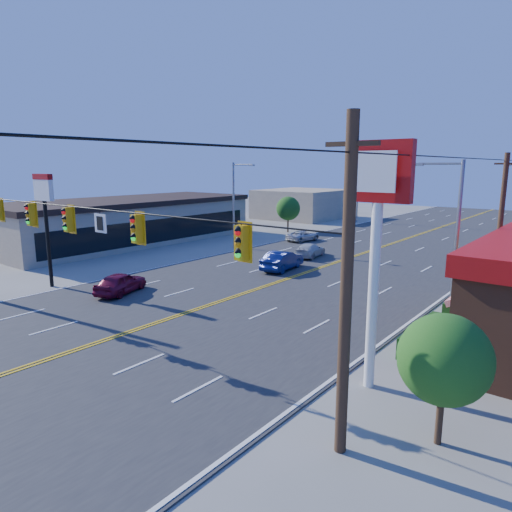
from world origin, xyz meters
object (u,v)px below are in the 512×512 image
Objects in this scene: car_magenta at (121,284)px; car_white at (310,251)px; car_blue at (282,261)px; kfc_pylon at (377,216)px; signal_span at (83,234)px; car_silver at (303,236)px; pizza_hut_sign at (45,206)px.

car_magenta is 17.15m from car_white.
car_white is at bearing -87.30° from car_blue.
kfc_pylon is 2.14× the size of car_white.
signal_span reaches higher than kfc_pylon.
car_blue is (-1.81, 17.07, -4.17)m from signal_span.
kfc_pylon is at bearing 135.14° from car_silver.
signal_span is at bearing 113.27° from car_silver.
signal_span is at bearing 87.26° from car_white.
car_magenta is 0.88× the size of car_blue.
car_magenta is (-16.94, 1.70, -5.40)m from kfc_pylon.
pizza_hut_sign is 25.93m from car_silver.
pizza_hut_sign is at bearing 56.70° from car_white.
kfc_pylon reaches higher than car_blue.
pizza_hut_sign is (-10.88, 4.00, 0.30)m from signal_span.
signal_span is 6.11× the size of car_white.
car_magenta reaches higher than car_silver.
car_silver is (-5.98, 12.25, -0.17)m from car_blue.
pizza_hut_sign is 20.77m from car_white.
kfc_pylon is 23.86m from car_white.
signal_span is 6.40× the size of car_magenta.
signal_span is at bearing 88.43° from car_blue.
car_blue is 5.61m from car_white.
signal_span reaches higher than car_magenta.
car_blue is (4.01, 11.37, 0.07)m from car_magenta.
car_blue is at bearing -128.47° from car_magenta.
car_magenta reaches higher than car_white.
pizza_hut_sign is at bearing 180.00° from kfc_pylon.
car_magenta is at bearing 18.57° from pizza_hut_sign.
car_white is at bearing 134.83° from car_silver.
signal_span is 11.87m from kfc_pylon.
kfc_pylon reaches higher than car_magenta.
car_white is 8.38m from car_silver.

